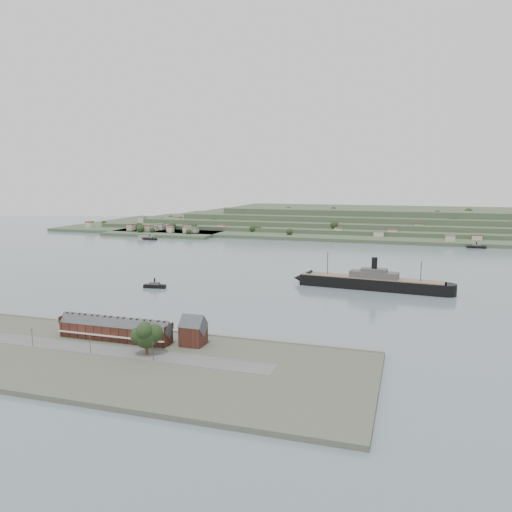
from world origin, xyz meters
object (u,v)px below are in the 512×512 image
(gabled_building, at_px, (193,331))
(tugboat, at_px, (155,286))
(steamship, at_px, (367,282))
(terrace_row, at_px, (115,329))
(fig_tree, at_px, (146,335))

(gabled_building, relative_size, tugboat, 0.88)
(tugboat, bearing_deg, steamship, 16.36)
(terrace_row, distance_m, fig_tree, 27.95)
(terrace_row, relative_size, tugboat, 3.47)
(steamship, xyz_separation_m, fig_tree, (-76.65, -165.87, 5.83))
(steamship, distance_m, fig_tree, 182.82)
(gabled_building, distance_m, fig_tree, 22.29)
(steamship, bearing_deg, tugboat, -163.64)
(steamship, height_order, tugboat, steamship)
(terrace_row, bearing_deg, tugboat, 110.03)
(steamship, bearing_deg, terrace_row, -123.49)
(tugboat, relative_size, fig_tree, 1.12)
(terrace_row, height_order, fig_tree, fig_tree)
(fig_tree, bearing_deg, steamship, 65.20)
(gabled_building, relative_size, fig_tree, 0.98)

